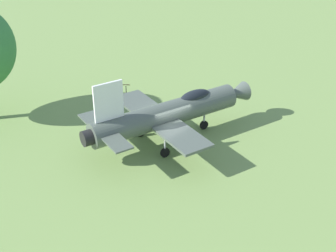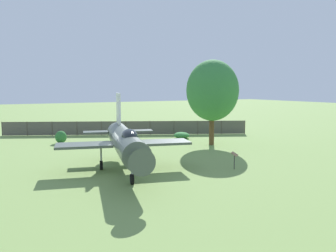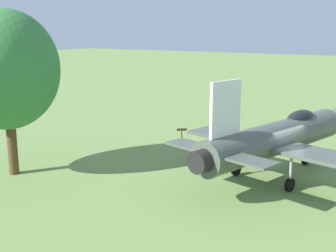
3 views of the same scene
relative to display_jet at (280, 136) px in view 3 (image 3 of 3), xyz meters
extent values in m
plane|color=#75934C|center=(0.35, -0.09, -2.00)|extent=(200.00, 200.00, 0.00)
cylinder|color=#4C564C|center=(0.35, -0.09, -0.04)|extent=(10.09, 4.08, 1.55)
cone|color=#4C564C|center=(-5.08, 1.35, -0.04)|extent=(1.89, 1.69, 1.32)
cylinder|color=black|center=(5.43, -1.45, -0.04)|extent=(0.82, 1.05, 0.93)
ellipsoid|color=black|center=(-1.79, 0.48, 0.62)|extent=(2.36, 1.44, 0.84)
cube|color=white|center=(4.03, -1.07, 1.87)|extent=(1.78, 0.60, 2.27)
cube|color=#4C564C|center=(0.17, -2.69, -0.24)|extent=(2.83, 3.94, 0.16)
cube|color=#4C564C|center=(1.49, 2.24, -0.24)|extent=(2.83, 3.94, 0.16)
cube|color=#4C564C|center=(3.98, -2.80, 0.11)|extent=(1.53, 2.02, 0.10)
cube|color=#4C564C|center=(4.85, 0.44, 0.11)|extent=(1.53, 2.02, 0.10)
cylinder|color=#A5A8AD|center=(-2.56, 0.68, -0.95)|extent=(0.12, 0.12, 1.50)
cylinder|color=black|center=(-2.56, 0.68, -1.70)|extent=(0.63, 0.33, 0.60)
cylinder|color=#A5A8AD|center=(0.93, -1.78, -0.95)|extent=(0.12, 0.12, 1.50)
cylinder|color=black|center=(0.93, -1.78, -1.70)|extent=(0.63, 0.33, 0.60)
cylinder|color=#A5A8AD|center=(1.69, 1.08, -0.95)|extent=(0.12, 0.12, 1.50)
cylinder|color=black|center=(1.69, 1.08, -1.70)|extent=(0.63, 0.33, 0.60)
cylinder|color=brown|center=(6.41, -11.25, -0.17)|extent=(0.48, 0.48, 3.65)
ellipsoid|color=#387F3D|center=(6.41, -11.25, 3.13)|extent=(5.37, 4.59, 5.67)
cylinder|color=#333333|center=(-2.43, -6.74, -1.55)|extent=(0.06, 0.06, 0.90)
cube|color=olive|center=(-2.43, -6.74, -0.98)|extent=(0.68, 0.72, 0.25)
camera|label=1|loc=(19.06, 17.17, 13.45)|focal=49.77mm
camera|label=2|loc=(-20.44, 8.20, 3.45)|focal=37.64mm
camera|label=3|loc=(20.02, 5.95, 5.05)|focal=46.72mm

